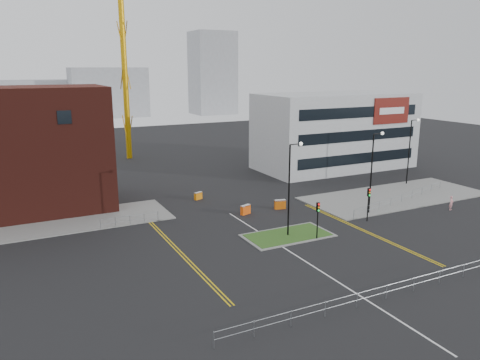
% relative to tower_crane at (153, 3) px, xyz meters
% --- Properties ---
extents(ground, '(200.00, 200.00, 0.00)m').
position_rel_tower_crane_xyz_m(ground, '(-3.72, -55.25, -26.93)').
color(ground, black).
rests_on(ground, ground).
extents(pavement_left, '(28.00, 8.00, 0.12)m').
position_rel_tower_crane_xyz_m(pavement_left, '(-23.72, -33.25, -26.87)').
color(pavement_left, slate).
rests_on(pavement_left, ground).
extents(pavement_right, '(24.00, 10.00, 0.12)m').
position_rel_tower_crane_xyz_m(pavement_right, '(18.28, -41.25, -26.87)').
color(pavement_right, slate).
rests_on(pavement_right, ground).
extents(island_kerb, '(8.60, 4.60, 0.08)m').
position_rel_tower_crane_xyz_m(island_kerb, '(-1.72, -47.25, -26.89)').
color(island_kerb, slate).
rests_on(island_kerb, ground).
extents(grass_island, '(8.00, 4.00, 0.12)m').
position_rel_tower_crane_xyz_m(grass_island, '(-1.72, -47.25, -26.87)').
color(grass_island, '#264F1A').
rests_on(grass_island, ground).
extents(office_block, '(25.00, 12.20, 12.00)m').
position_rel_tower_crane_xyz_m(office_block, '(22.29, -23.28, -20.93)').
color(office_block, silver).
rests_on(office_block, ground).
extents(tower_crane, '(52.99, 3.32, 39.09)m').
position_rel_tower_crane_xyz_m(tower_crane, '(0.00, 0.00, 0.00)').
color(tower_crane, '#D0940C').
rests_on(tower_crane, ground).
extents(streetlamp_island, '(1.46, 0.36, 9.18)m').
position_rel_tower_crane_xyz_m(streetlamp_island, '(-1.50, -47.25, -21.52)').
color(streetlamp_island, black).
rests_on(streetlamp_island, ground).
extents(streetlamp_right_near, '(1.46, 0.36, 9.18)m').
position_rel_tower_crane_xyz_m(streetlamp_right_near, '(10.50, -45.25, -21.52)').
color(streetlamp_right_near, black).
rests_on(streetlamp_right_near, ground).
extents(streetlamp_right_far, '(1.46, 0.36, 9.18)m').
position_rel_tower_crane_xyz_m(streetlamp_right_far, '(24.50, -37.25, -21.52)').
color(streetlamp_right_far, black).
rests_on(streetlamp_right_far, ground).
extents(traffic_light_island, '(0.28, 0.33, 3.65)m').
position_rel_tower_crane_xyz_m(traffic_light_island, '(0.28, -49.27, -24.37)').
color(traffic_light_island, black).
rests_on(traffic_light_island, ground).
extents(traffic_light_right, '(0.28, 0.33, 3.65)m').
position_rel_tower_crane_xyz_m(traffic_light_right, '(8.28, -47.27, -24.37)').
color(traffic_light_right, black).
rests_on(traffic_light_right, ground).
extents(railing_front, '(24.05, 0.05, 1.10)m').
position_rel_tower_crane_xyz_m(railing_front, '(-3.72, -61.25, -26.15)').
color(railing_front, gray).
rests_on(railing_front, ground).
extents(railing_left, '(6.05, 0.05, 1.10)m').
position_rel_tower_crane_xyz_m(railing_left, '(-14.72, -37.25, -26.19)').
color(railing_left, gray).
rests_on(railing_left, ground).
extents(railing_right, '(19.05, 5.05, 1.10)m').
position_rel_tower_crane_xyz_m(railing_right, '(16.78, -43.75, -26.15)').
color(railing_right, gray).
rests_on(railing_right, ground).
extents(centre_line, '(0.15, 30.00, 0.01)m').
position_rel_tower_crane_xyz_m(centre_line, '(-3.72, -53.25, -26.93)').
color(centre_line, silver).
rests_on(centre_line, ground).
extents(yellow_left_a, '(0.12, 24.00, 0.01)m').
position_rel_tower_crane_xyz_m(yellow_left_a, '(-12.72, -45.25, -26.93)').
color(yellow_left_a, gold).
rests_on(yellow_left_a, ground).
extents(yellow_left_b, '(0.12, 24.00, 0.01)m').
position_rel_tower_crane_xyz_m(yellow_left_b, '(-12.42, -45.25, -26.93)').
color(yellow_left_b, gold).
rests_on(yellow_left_b, ground).
extents(yellow_right_a, '(0.12, 20.00, 0.01)m').
position_rel_tower_crane_xyz_m(yellow_right_a, '(5.78, -49.25, -26.93)').
color(yellow_right_a, gold).
rests_on(yellow_right_a, ground).
extents(yellow_right_b, '(0.12, 20.00, 0.01)m').
position_rel_tower_crane_xyz_m(yellow_right_b, '(6.08, -49.25, -26.93)').
color(yellow_right_b, gold).
rests_on(yellow_right_b, ground).
extents(skyline_b, '(24.00, 12.00, 16.00)m').
position_rel_tower_crane_xyz_m(skyline_b, '(6.28, 74.75, -18.93)').
color(skyline_b, gray).
rests_on(skyline_b, ground).
extents(skyline_c, '(14.00, 12.00, 28.00)m').
position_rel_tower_crane_xyz_m(skyline_c, '(41.28, 69.75, -12.93)').
color(skyline_c, gray).
rests_on(skyline_c, ground).
extents(skyline_d, '(30.00, 12.00, 12.00)m').
position_rel_tower_crane_xyz_m(skyline_d, '(-11.72, 84.75, -20.93)').
color(skyline_d, gray).
rests_on(skyline_d, ground).
extents(pedestrian, '(0.70, 0.57, 1.66)m').
position_rel_tower_crane_xyz_m(pedestrian, '(19.66, -48.48, -26.10)').
color(pedestrian, pink).
rests_on(pedestrian, ground).
extents(barrier_left, '(1.15, 0.78, 0.93)m').
position_rel_tower_crane_xyz_m(barrier_left, '(-4.72, -31.25, -26.43)').
color(barrier_left, orange).
rests_on(barrier_left, ground).
extents(barrier_mid, '(1.33, 0.82, 1.06)m').
position_rel_tower_crane_xyz_m(barrier_mid, '(-2.23, -39.25, -26.36)').
color(barrier_mid, '#FF570E').
rests_on(barrier_mid, ground).
extents(barrier_right, '(1.36, 0.71, 1.09)m').
position_rel_tower_crane_xyz_m(barrier_right, '(2.28, -39.25, -26.34)').
color(barrier_right, '#CC570B').
rests_on(barrier_right, ground).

